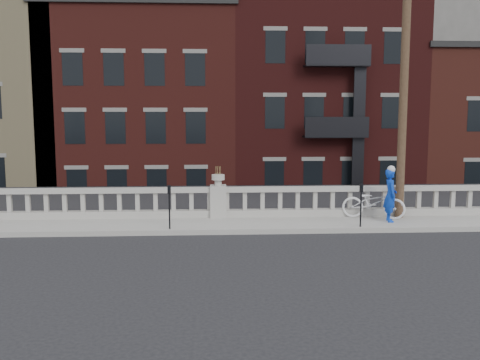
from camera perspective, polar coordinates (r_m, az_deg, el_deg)
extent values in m
plane|color=black|center=(14.60, -2.11, -7.56)|extent=(120.00, 120.00, 0.00)
cube|color=gray|center=(17.50, -2.29, -4.81)|extent=(32.00, 2.20, 0.15)
cube|color=gray|center=(18.39, -2.33, -3.58)|extent=(28.00, 0.34, 0.25)
cube|color=gray|center=(18.26, -2.35, -1.04)|extent=(28.00, 0.34, 0.16)
cube|color=gray|center=(18.32, -2.34, -2.28)|extent=(0.55, 0.55, 1.10)
cylinder|color=gray|center=(18.22, -2.35, -0.26)|extent=(0.24, 0.24, 0.20)
cylinder|color=gray|center=(18.20, -2.35, 0.30)|extent=(0.44, 0.44, 0.18)
cube|color=#605E59|center=(19.42, -2.31, -11.24)|extent=(36.00, 0.50, 5.15)
cube|color=black|center=(41.06, -2.72, -5.39)|extent=(80.00, 44.00, 0.50)
cube|color=#595651|center=(23.61, -7.37, -9.37)|extent=(16.00, 7.00, 4.00)
cube|color=#595651|center=(52.05, 22.36, 7.01)|extent=(14.00, 14.00, 18.00)
cube|color=#4B1915|center=(34.31, -9.43, 4.26)|extent=(10.00, 14.00, 14.00)
cube|color=black|center=(34.70, -9.68, 16.14)|extent=(10.30, 14.30, 0.30)
cube|color=#3C1110|center=(34.64, 7.30, 5.57)|extent=(10.00, 14.00, 15.50)
cube|color=black|center=(35.31, 7.51, 18.49)|extent=(10.30, 14.30, 0.30)
cube|color=#56221A|center=(37.83, 22.34, 2.57)|extent=(10.00, 14.00, 12.00)
cube|color=black|center=(37.89, 22.80, 11.88)|extent=(10.30, 14.30, 0.30)
cylinder|color=#422D1E|center=(18.90, 17.14, 11.24)|extent=(0.28, 0.28, 10.00)
cylinder|color=black|center=(16.59, -7.53, -3.34)|extent=(0.05, 0.05, 1.10)
cube|color=black|center=(16.48, -7.57, -1.01)|extent=(0.10, 0.08, 0.26)
cube|color=black|center=(16.43, -7.59, -0.90)|extent=(0.06, 0.01, 0.08)
cylinder|color=black|center=(17.19, 12.76, -3.08)|extent=(0.05, 0.05, 1.10)
cube|color=black|center=(17.08, 12.82, -0.84)|extent=(0.10, 0.08, 0.26)
cube|color=black|center=(17.04, 12.87, -0.73)|extent=(0.06, 0.01, 0.08)
imported|color=white|center=(18.65, 14.06, -2.32)|extent=(2.21, 1.37, 1.10)
imported|color=#0C39C1|center=(18.20, 15.74, -1.58)|extent=(0.47, 0.67, 1.74)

